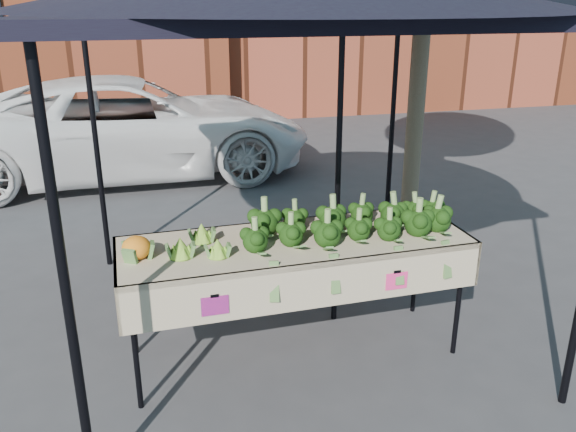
{
  "coord_description": "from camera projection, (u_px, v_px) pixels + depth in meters",
  "views": [
    {
      "loc": [
        -0.78,
        -3.66,
        2.47
      ],
      "look_at": [
        0.19,
        0.15,
        1.0
      ],
      "focal_mm": 36.99,
      "sensor_mm": 36.0,
      "label": 1
    }
  ],
  "objects": [
    {
      "name": "canopy",
      "position": [
        290.0,
        155.0,
        4.34
      ],
      "size": [
        3.16,
        3.16,
        2.74
      ],
      "primitive_type": null,
      "color": "black",
      "rests_on": "ground"
    },
    {
      "name": "broccoli_heap",
      "position": [
        348.0,
        217.0,
        4.12
      ],
      "size": [
        1.58,
        0.55,
        0.23
      ],
      "primitive_type": "ellipsoid",
      "color": "black",
      "rests_on": "table"
    },
    {
      "name": "cauliflower_pair",
      "position": [
        136.0,
        247.0,
        3.73
      ],
      "size": [
        0.18,
        0.18,
        0.16
      ],
      "primitive_type": "ellipsoid",
      "color": "orange",
      "rests_on": "table"
    },
    {
      "name": "ground",
      "position": [
        269.0,
        352.0,
        4.36
      ],
      "size": [
        90.0,
        90.0,
        0.0
      ],
      "primitive_type": "plane",
      "color": "#343437"
    },
    {
      "name": "romanesco_cluster",
      "position": [
        197.0,
        237.0,
        3.85
      ],
      "size": [
        0.41,
        0.45,
        0.18
      ],
      "primitive_type": "ellipsoid",
      "color": "#85BD38",
      "rests_on": "table"
    },
    {
      "name": "street_tree",
      "position": [
        424.0,
        4.0,
        5.33
      ],
      "size": [
        2.43,
        2.43,
        4.78
      ],
      "primitive_type": null,
      "color": "#1E4C14",
      "rests_on": "ground"
    },
    {
      "name": "table",
      "position": [
        295.0,
        298.0,
        4.21
      ],
      "size": [
        2.42,
        0.88,
        0.9
      ],
      "color": "#C0A98B",
      "rests_on": "ground"
    }
  ]
}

